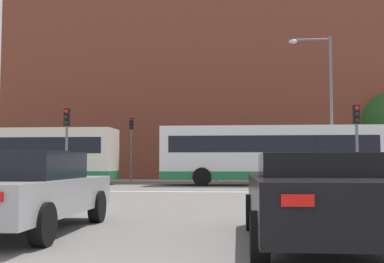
{
  "coord_description": "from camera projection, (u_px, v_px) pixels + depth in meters",
  "views": [
    {
      "loc": [
        1.14,
        -3.47,
        1.18
      ],
      "look_at": [
        -0.78,
        19.91,
        2.77
      ],
      "focal_mm": 45.0,
      "sensor_mm": 36.0,
      "label": 1
    }
  ],
  "objects": [
    {
      "name": "car_saloon_left",
      "position": [
        24.0,
        190.0,
        8.42
      ],
      "size": [
        2.06,
        4.76,
        1.41
      ],
      "rotation": [
        0.0,
        0.0,
        0.01
      ],
      "color": "#9E9EA3",
      "rests_on": "ground_plane"
    },
    {
      "name": "brick_civic_building",
      "position": [
        234.0,
        54.0,
        43.45
      ],
      "size": [
        39.75,
        10.67,
        27.83
      ],
      "color": "brown",
      "rests_on": "ground_plane"
    },
    {
      "name": "bus_crossing_lead",
      "position": [
        271.0,
        154.0,
        26.77
      ],
      "size": [
        12.17,
        2.66,
        3.26
      ],
      "rotation": [
        0.0,
        0.0,
        1.57
      ],
      "color": "silver",
      "rests_on": "ground_plane"
    },
    {
      "name": "car_roadster_right",
      "position": [
        318.0,
        197.0,
        7.07
      ],
      "size": [
        2.13,
        4.96,
        1.34
      ],
      "rotation": [
        0.0,
        0.0,
        -0.01
      ],
      "color": "black",
      "rests_on": "ground_plane"
    },
    {
      "name": "traffic_light_near_left",
      "position": [
        67.0,
        135.0,
        22.09
      ],
      "size": [
        0.26,
        0.31,
        3.74
      ],
      "color": "slate",
      "rests_on": "ground_plane"
    },
    {
      "name": "pedestrian_waiting",
      "position": [
        216.0,
        165.0,
        34.22
      ],
      "size": [
        0.28,
        0.43,
        1.83
      ],
      "rotation": [
        0.0,
        0.0,
        4.88
      ],
      "color": "brown",
      "rests_on": "ground_plane"
    },
    {
      "name": "bus_crossing_trailing",
      "position": [
        21.0,
        155.0,
        27.97
      ],
      "size": [
        11.01,
        2.66,
        3.23
      ],
      "rotation": [
        0.0,
        0.0,
        1.57
      ],
      "color": "silver",
      "rests_on": "ground_plane"
    },
    {
      "name": "far_pavement",
      "position": [
        216.0,
        181.0,
        34.23
      ],
      "size": [
        70.87,
        2.5,
        0.01
      ],
      "primitive_type": "cube",
      "color": "#A09B91",
      "rests_on": "ground_plane"
    },
    {
      "name": "stop_line_strip",
      "position": [
        205.0,
        192.0,
        20.49
      ],
      "size": [
        9.78,
        0.3,
        0.01
      ],
      "primitive_type": "cube",
      "color": "silver",
      "rests_on": "ground_plane"
    },
    {
      "name": "traffic_light_near_right",
      "position": [
        357.0,
        133.0,
        20.56
      ],
      "size": [
        0.26,
        0.31,
        3.71
      ],
      "color": "slate",
      "rests_on": "ground_plane"
    },
    {
      "name": "traffic_light_far_left",
      "position": [
        131.0,
        139.0,
        33.89
      ],
      "size": [
        0.26,
        0.31,
        4.44
      ],
      "color": "slate",
      "rests_on": "ground_plane"
    },
    {
      "name": "street_lamp_junction",
      "position": [
        324.0,
        95.0,
        26.54
      ],
      "size": [
        2.37,
        0.36,
        8.28
      ],
      "color": "slate",
      "rests_on": "ground_plane"
    }
  ]
}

